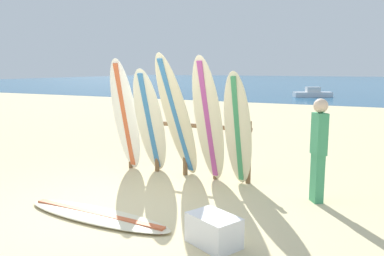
# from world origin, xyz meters

# --- Properties ---
(ground_plane) EXTENTS (120.00, 120.00, 0.00)m
(ground_plane) POSITION_xyz_m (0.00, 0.00, 0.00)
(ground_plane) COLOR beige
(ocean_water) EXTENTS (120.00, 80.00, 0.01)m
(ocean_water) POSITION_xyz_m (0.00, 58.00, 0.00)
(ocean_water) COLOR #1E5984
(ocean_water) RESTS_ON ground
(surfboard_rack) EXTENTS (2.63, 0.09, 1.13)m
(surfboard_rack) POSITION_xyz_m (0.05, 2.02, 0.68)
(surfboard_rack) COLOR brown
(surfboard_rack) RESTS_ON ground
(surfboard_leaning_far_left) EXTENTS (0.54, 0.63, 2.24)m
(surfboard_leaning_far_left) POSITION_xyz_m (-1.13, 1.74, 1.12)
(surfboard_leaning_far_left) COLOR white
(surfboard_leaning_far_left) RESTS_ON ground
(surfboard_leaning_left) EXTENTS (0.66, 0.96, 2.06)m
(surfboard_leaning_left) POSITION_xyz_m (-0.54, 1.71, 1.03)
(surfboard_leaning_left) COLOR silver
(surfboard_leaning_left) RESTS_ON ground
(surfboard_leaning_center_left) EXTENTS (0.63, 1.19, 2.32)m
(surfboard_leaning_center_left) POSITION_xyz_m (0.09, 1.62, 1.16)
(surfboard_leaning_center_left) COLOR beige
(surfboard_leaning_center_left) RESTS_ON ground
(surfboard_leaning_center) EXTENTS (0.58, 0.79, 2.28)m
(surfboard_leaning_center) POSITION_xyz_m (0.69, 1.66, 1.14)
(surfboard_leaning_center) COLOR beige
(surfboard_leaning_center) RESTS_ON ground
(surfboard_leaning_center_right) EXTENTS (0.49, 0.69, 2.02)m
(surfboard_leaning_center_right) POSITION_xyz_m (1.22, 1.67, 1.01)
(surfboard_leaning_center_right) COLOR beige
(surfboard_leaning_center_right) RESTS_ON ground
(surfboard_lying_on_sand) EXTENTS (2.43, 0.66, 0.08)m
(surfboard_lying_on_sand) POSITION_xyz_m (-0.08, -0.46, 0.04)
(surfboard_lying_on_sand) COLOR beige
(surfboard_lying_on_sand) RESTS_ON ground
(beachgoer_standing) EXTENTS (0.28, 0.30, 1.60)m
(beachgoer_standing) POSITION_xyz_m (2.56, 1.54, 0.88)
(beachgoer_standing) COLOR #3F9966
(beachgoer_standing) RESTS_ON ground
(small_boat_offshore) EXTENTS (2.72, 1.94, 0.71)m
(small_boat_offshore) POSITION_xyz_m (-0.97, 24.26, 0.26)
(small_boat_offshore) COLOR silver
(small_boat_offshore) RESTS_ON ocean_water
(cooler_box) EXTENTS (0.71, 0.62, 0.36)m
(cooler_box) POSITION_xyz_m (1.70, -0.53, 0.18)
(cooler_box) COLOR white
(cooler_box) RESTS_ON ground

